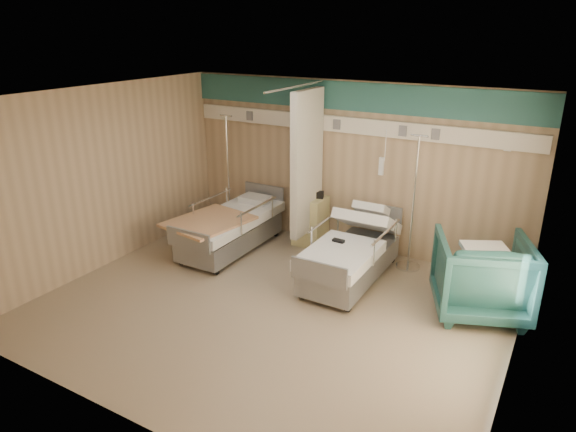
% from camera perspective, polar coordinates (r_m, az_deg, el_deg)
% --- Properties ---
extents(ground, '(6.00, 5.00, 0.00)m').
position_cam_1_polar(ground, '(7.10, -1.91, -10.09)').
color(ground, gray).
rests_on(ground, ground).
extents(room_walls, '(6.04, 5.04, 2.82)m').
position_cam_1_polar(room_walls, '(6.59, -1.16, 5.08)').
color(room_walls, tan).
rests_on(room_walls, ground).
extents(bed_right, '(1.00, 2.16, 0.63)m').
position_cam_1_polar(bed_right, '(7.74, 6.97, -4.89)').
color(bed_right, white).
rests_on(bed_right, ground).
extents(bed_left, '(1.00, 2.16, 0.63)m').
position_cam_1_polar(bed_left, '(8.74, -6.38, -1.81)').
color(bed_left, white).
rests_on(bed_left, ground).
extents(bedside_cabinet, '(0.50, 0.48, 0.85)m').
position_cam_1_polar(bedside_cabinet, '(8.89, 2.50, -0.54)').
color(bedside_cabinet, '#D5CA85').
rests_on(bedside_cabinet, ground).
extents(visitor_armchair, '(1.49, 1.51, 1.07)m').
position_cam_1_polar(visitor_armchair, '(7.20, 20.69, -6.24)').
color(visitor_armchair, '#21524D').
rests_on(visitor_armchair, ground).
extents(waffle_blanket, '(0.71, 0.69, 0.06)m').
position_cam_1_polar(waffle_blanket, '(6.95, 21.30, -2.18)').
color(waffle_blanket, white).
rests_on(waffle_blanket, visitor_armchair).
extents(iv_stand_right, '(0.38, 0.38, 2.12)m').
position_cam_1_polar(iv_stand_right, '(8.23, 13.39, -2.83)').
color(iv_stand_right, silver).
rests_on(iv_stand_right, ground).
extents(iv_stand_left, '(0.38, 0.38, 2.12)m').
position_cam_1_polar(iv_stand_left, '(9.71, -6.52, 1.23)').
color(iv_stand_left, silver).
rests_on(iv_stand_left, ground).
extents(call_remote, '(0.18, 0.09, 0.04)m').
position_cam_1_polar(call_remote, '(7.54, 5.62, -2.75)').
color(call_remote, black).
rests_on(call_remote, bed_right).
extents(tan_blanket, '(1.20, 1.42, 0.04)m').
position_cam_1_polar(tan_blanket, '(8.33, -8.83, -0.59)').
color(tan_blanket, tan).
rests_on(tan_blanket, bed_left).
extents(toiletry_bag, '(0.23, 0.19, 0.11)m').
position_cam_1_polar(toiletry_bag, '(8.73, 3.31, 2.39)').
color(toiletry_bag, black).
rests_on(toiletry_bag, bedside_cabinet).
extents(white_cup, '(0.09, 0.09, 0.12)m').
position_cam_1_polar(white_cup, '(8.92, 1.84, 2.84)').
color(white_cup, white).
rests_on(white_cup, bedside_cabinet).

